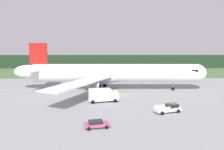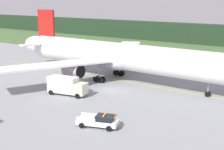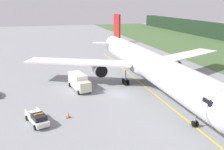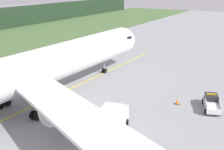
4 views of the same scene
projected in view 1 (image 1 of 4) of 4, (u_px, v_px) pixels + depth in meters
name	position (u px, v px, depth m)	size (l,w,h in m)	color
ground	(121.00, 95.00, 60.92)	(320.00, 320.00, 0.00)	gray
grass_verge	(115.00, 72.00, 110.97)	(320.00, 40.90, 0.04)	#476537
distant_tree_line	(114.00, 61.00, 131.52)	(288.00, 5.85, 7.57)	#1E311E
taxiway_centerline_main	(113.00, 90.00, 67.87)	(77.82, 0.30, 0.01)	yellow
airliner	(111.00, 73.00, 67.15)	(58.88, 50.77, 14.46)	white
ops_pickup_truck	(169.00, 108.00, 45.51)	(5.98, 3.66, 1.94)	silver
catering_truck	(103.00, 95.00, 53.66)	(7.62, 3.90, 3.47)	beige
staff_car	(97.00, 124.00, 37.17)	(4.52, 2.70, 1.30)	#A64767
apron_cone	(159.00, 104.00, 50.24)	(0.65, 0.65, 0.81)	black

